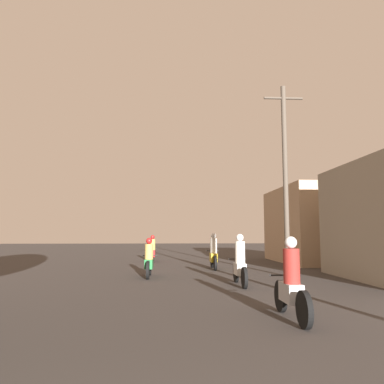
# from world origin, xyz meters

# --- Properties ---
(motorcycle_silver) EXTENTS (0.60, 2.11, 1.62)m
(motorcycle_silver) POSITION_xyz_m (2.36, 6.83, 0.65)
(motorcycle_silver) COLOR black
(motorcycle_silver) RESTS_ON ground_plane
(motorcycle_white) EXTENTS (0.60, 2.15, 1.66)m
(motorcycle_white) POSITION_xyz_m (2.23, 11.67, 0.66)
(motorcycle_white) COLOR black
(motorcycle_white) RESTS_ON ground_plane
(motorcycle_green) EXTENTS (0.60, 1.99, 1.50)m
(motorcycle_green) POSITION_xyz_m (-0.86, 14.08, 0.60)
(motorcycle_green) COLOR black
(motorcycle_green) RESTS_ON ground_plane
(motorcycle_yellow) EXTENTS (0.60, 2.01, 1.68)m
(motorcycle_yellow) POSITION_xyz_m (1.99, 17.16, 0.67)
(motorcycle_yellow) COLOR black
(motorcycle_yellow) RESTS_ON ground_plane
(motorcycle_red) EXTENTS (0.60, 1.96, 1.56)m
(motorcycle_red) POSITION_xyz_m (-1.10, 21.89, 0.62)
(motorcycle_red) COLOR black
(motorcycle_red) RESTS_ON ground_plane
(building_right_far) EXTENTS (4.39, 7.09, 4.30)m
(building_right_far) POSITION_xyz_m (8.47, 20.96, 2.15)
(building_right_far) COLOR tan
(building_right_far) RESTS_ON ground_plane
(utility_pole_far) EXTENTS (1.60, 0.20, 7.70)m
(utility_pole_far) POSITION_xyz_m (4.57, 14.06, 4.02)
(utility_pole_far) COLOR #4C4238
(utility_pole_far) RESTS_ON ground_plane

